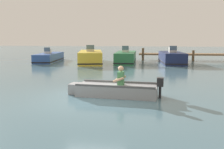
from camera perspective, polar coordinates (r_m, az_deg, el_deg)
name	(u,v)px	position (r m, az deg, el deg)	size (l,w,h in m)	color
ground_plane	(91,99)	(9.46, -4.91, -5.47)	(120.00, 120.00, 0.00)	slate
wooden_dock	(192,54)	(26.61, 17.67, 4.38)	(10.61, 1.64, 1.26)	brown
rowboat_with_person	(115,90)	(9.81, 0.75, -3.44)	(3.73, 1.40, 1.19)	gray
moored_boat_blue	(49,58)	(25.02, -14.05, 3.76)	(2.17, 5.52, 1.37)	#2D519E
moored_boat_yellow	(91,57)	(23.02, -4.90, 3.93)	(3.19, 6.23, 1.64)	gold
moored_boat_green	(126,58)	(23.05, 3.15, 3.87)	(1.74, 5.15, 1.57)	#287042
moored_boat_navy	(172,58)	(22.91, 13.41, 3.65)	(2.15, 4.82, 1.59)	#19234C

